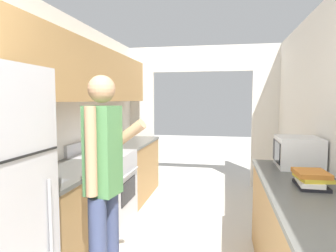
% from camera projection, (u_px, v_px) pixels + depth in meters
% --- Properties ---
extents(wall_left, '(0.38, 7.03, 2.50)m').
position_uv_depth(wall_left, '(59.00, 104.00, 3.14)').
color(wall_left, white).
rests_on(wall_left, ground_plane).
extents(wall_far_with_doorway, '(3.07, 0.06, 2.50)m').
position_uv_depth(wall_far_with_doorway, '(201.00, 105.00, 5.40)').
color(wall_far_with_doorway, white).
rests_on(wall_far_with_doorway, ground_plane).
extents(counter_left, '(0.62, 3.46, 0.89)m').
position_uv_depth(counter_left, '(105.00, 188.00, 3.74)').
color(counter_left, '#B2844C').
rests_on(counter_left, ground_plane).
extents(range_oven, '(0.66, 0.76, 1.03)m').
position_uv_depth(range_oven, '(104.00, 189.00, 3.68)').
color(range_oven, '#B7B7BC').
rests_on(range_oven, ground_plane).
extents(person, '(0.55, 0.41, 1.72)m').
position_uv_depth(person, '(103.00, 185.00, 2.17)').
color(person, '#384266').
rests_on(person, ground_plane).
extents(microwave, '(0.40, 0.44, 0.29)m').
position_uv_depth(microwave, '(298.00, 152.00, 2.89)').
color(microwave, white).
rests_on(microwave, counter_right).
extents(book_stack, '(0.25, 0.30, 0.12)m').
position_uv_depth(book_stack, '(311.00, 179.00, 2.23)').
color(book_stack, black).
rests_on(book_stack, counter_right).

